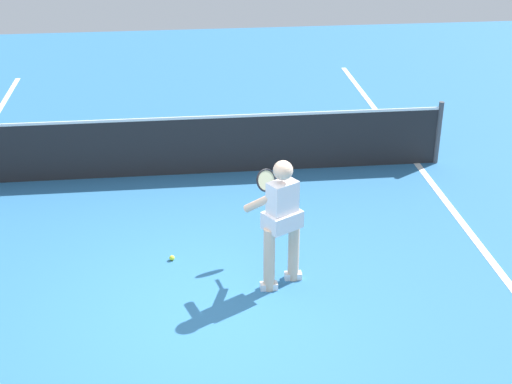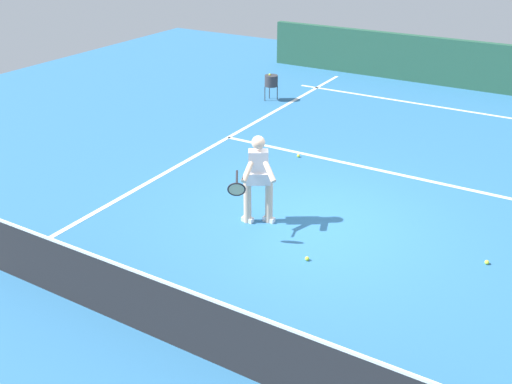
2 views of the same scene
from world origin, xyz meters
name	(u,v)px [view 1 (image 1 of 2)]	position (x,y,z in m)	size (l,w,h in m)	color
ground_plane	(205,310)	(0.00, 0.00, 0.00)	(25.89, 25.89, 0.00)	teal
court_net	(192,145)	(0.00, 3.64, 0.47)	(7.75, 0.08, 1.01)	#4C4C51
tennis_player	(281,218)	(0.90, 0.47, 0.85)	(0.68, 1.14, 1.55)	beige
tennis_ball_far	(172,258)	(-0.34, 1.10, 0.03)	(0.07, 0.07, 0.07)	#D1E533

